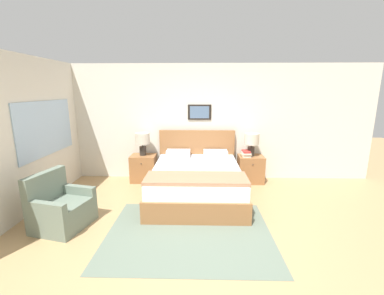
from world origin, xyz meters
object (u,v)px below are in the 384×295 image
nightstand_near_window (144,168)px  table_lamp_by_door (252,141)px  nightstand_by_door (250,169)px  table_lamp_near_window (142,140)px  bed (196,181)px  armchair (61,209)px

nightstand_near_window → table_lamp_by_door: 2.49m
nightstand_by_door → table_lamp_by_door: table_lamp_by_door is taller
nightstand_by_door → table_lamp_near_window: size_ratio=1.19×
bed → nightstand_near_window: (-1.20, 0.85, -0.02)m
bed → nightstand_by_door: bed is taller
armchair → table_lamp_near_window: table_lamp_near_window is taller
armchair → table_lamp_near_window: (0.83, 2.03, 0.66)m
nightstand_near_window → table_lamp_near_window: 0.64m
nightstand_near_window → table_lamp_by_door: (2.40, 0.01, 0.64)m
nightstand_near_window → table_lamp_by_door: bearing=0.1°
armchair → table_lamp_near_window: 2.29m
nightstand_near_window → table_lamp_by_door: size_ratio=1.19×
armchair → nightstand_near_window: (0.83, 2.02, 0.02)m
table_lamp_near_window → table_lamp_by_door: size_ratio=1.00×
bed → nightstand_near_window: size_ratio=3.63×
nightstand_near_window → table_lamp_near_window: bearing=126.7°
bed → nightstand_by_door: 1.48m
bed → nightstand_near_window: bed is taller
nightstand_by_door → table_lamp_near_window: bearing=179.9°
bed → armchair: 2.35m
armchair → nightstand_by_door: size_ratio=1.46×
bed → table_lamp_near_window: bearing=144.6°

